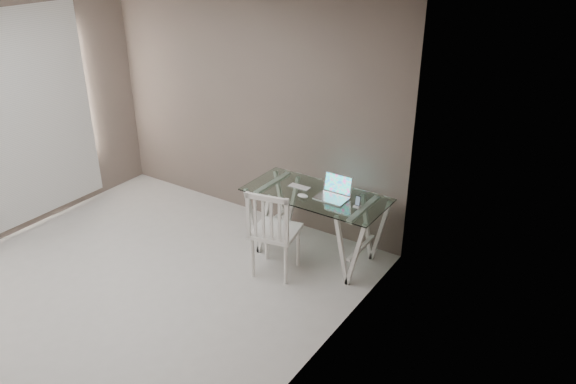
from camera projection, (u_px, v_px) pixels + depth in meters
name	position (u px, v px, depth m)	size (l,w,h in m)	color
room	(84.00, 130.00, 4.72)	(4.50, 4.52, 2.71)	beige
desk	(315.00, 225.00, 5.97)	(1.50, 0.70, 0.75)	silver
chair	(272.00, 230.00, 5.57)	(0.53, 0.53, 0.97)	white
laptop	(334.00, 192.00, 5.73)	(0.32, 0.27, 0.23)	silver
keyboard	(299.00, 187.00, 5.96)	(0.25, 0.11, 0.01)	silver
mouse	(303.00, 196.00, 5.73)	(0.12, 0.07, 0.04)	white
phone_dock	(357.00, 204.00, 5.54)	(0.06, 0.06, 0.12)	white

